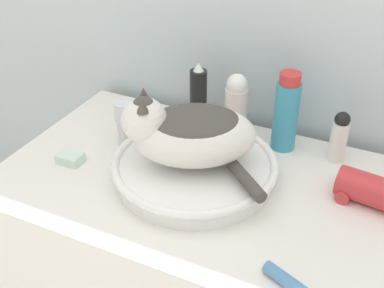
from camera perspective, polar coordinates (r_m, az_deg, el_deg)
The scene contains 10 objects.
sink_basin at distance 1.15m, azimuth 0.31°, elevation -2.81°, with size 0.40×0.40×0.06m.
cat at distance 1.09m, azimuth -0.40°, elevation 1.49°, with size 0.37×0.30×0.17m.
faucet at distance 1.26m, azimuth -7.72°, elevation 2.67°, with size 0.12×0.06×0.14m.
lotion_bottle_white at distance 1.28m, azimuth 5.37°, elevation 4.46°, with size 0.06×0.06×0.18m.
hairspray_can_black at distance 1.32m, azimuth 0.75°, elevation 5.44°, with size 0.05×0.05×0.19m.
mouthwash_bottle at distance 1.25m, azimuth 11.08°, elevation 3.65°, with size 0.06×0.06×0.21m.
deodorant_stick at distance 1.25m, azimuth 17.04°, elevation 0.84°, with size 0.04×0.04×0.14m.
cream_tube at distance 0.92m, azimuth 12.22°, elevation -16.29°, with size 0.13×0.08×0.03m.
hair_dryer at distance 1.14m, azimuth 20.60°, elevation -5.25°, with size 0.18×0.09×0.07m.
soap_bar at distance 1.25m, azimuth -14.21°, elevation -1.63°, with size 0.06×0.05×0.02m.
Camera 1 is at (0.37, -0.55, 1.52)m, focal length 45.00 mm.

